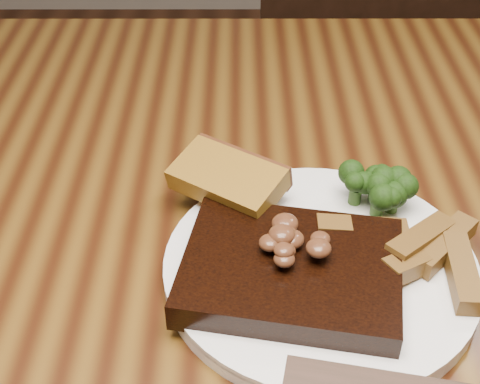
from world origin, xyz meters
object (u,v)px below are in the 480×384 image
(chair_far, at_px, (358,89))
(garlic_bread, at_px, (227,196))
(dining_table, at_px, (250,287))
(plate, at_px, (320,269))
(steak, at_px, (291,271))
(potato_wedges, at_px, (399,265))

(chair_far, distance_m, garlic_bread, 0.82)
(dining_table, xyz_separation_m, plate, (0.06, -0.07, 0.10))
(plate, bearing_deg, chair_far, 77.58)
(steak, distance_m, garlic_bread, 0.11)
(plate, bearing_deg, dining_table, 127.61)
(dining_table, relative_size, chair_far, 1.84)
(plate, relative_size, potato_wedges, 2.63)
(dining_table, height_order, plate, plate)
(garlic_bread, bearing_deg, plate, -11.05)
(garlic_bread, bearing_deg, chair_far, 104.41)
(plate, bearing_deg, potato_wedges, -11.87)
(plate, height_order, potato_wedges, potato_wedges)
(dining_table, xyz_separation_m, steak, (0.03, -0.10, 0.12))
(plate, bearing_deg, steak, -141.67)
(dining_table, distance_m, chair_far, 0.78)
(dining_table, height_order, chair_far, chair_far)
(plate, xyz_separation_m, potato_wedges, (0.06, -0.01, 0.02))
(dining_table, bearing_deg, garlic_bread, 167.60)
(dining_table, relative_size, plate, 6.07)
(chair_far, relative_size, plate, 3.31)
(dining_table, height_order, potato_wedges, potato_wedges)
(garlic_bread, relative_size, potato_wedges, 1.00)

